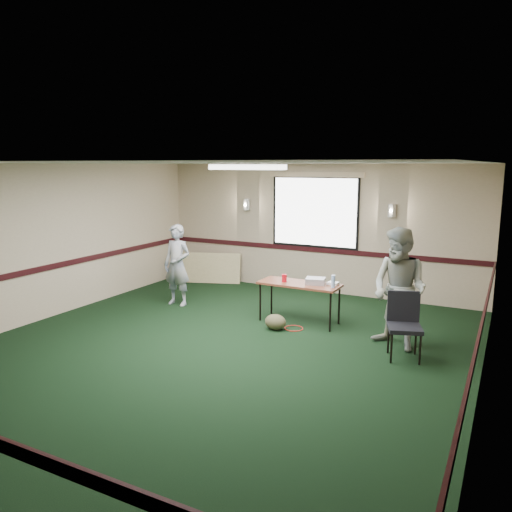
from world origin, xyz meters
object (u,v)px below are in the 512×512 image
at_px(projector, 315,281).
at_px(person_right, 399,289).
at_px(folding_table, 299,286).
at_px(conference_chair, 404,320).
at_px(person_left, 177,265).

xyz_separation_m(projector, person_right, (1.49, -0.51, 0.15)).
relative_size(folding_table, person_right, 0.78).
relative_size(folding_table, conference_chair, 1.51).
height_order(folding_table, conference_chair, conference_chair).
bearing_deg(folding_table, person_left, -178.25).
xyz_separation_m(conference_chair, person_left, (-4.41, 0.71, 0.24)).
distance_m(folding_table, projector, 0.29).
bearing_deg(projector, person_left, 168.51).
xyz_separation_m(folding_table, projector, (0.27, 0.05, 0.10)).
height_order(projector, person_right, person_right).
relative_size(projector, person_left, 0.20).
xyz_separation_m(projector, conference_chair, (1.63, -0.81, -0.21)).
height_order(folding_table, person_left, person_left).
relative_size(person_left, person_right, 0.87).
height_order(conference_chair, person_left, person_left).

